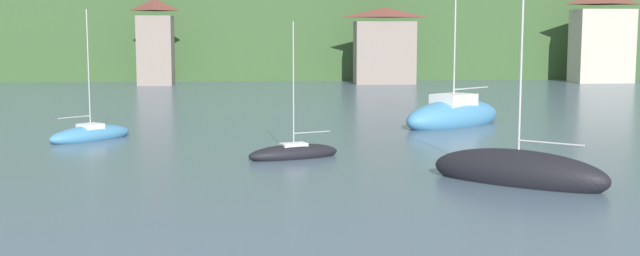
{
  "coord_description": "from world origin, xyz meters",
  "views": [
    {
      "loc": [
        -2.03,
        17.55,
        5.82
      ],
      "look_at": [
        0.0,
        41.45,
        2.92
      ],
      "focal_mm": 43.69,
      "sensor_mm": 36.0,
      "label": 1
    }
  ],
  "objects_px": {
    "shore_building_central": "(385,47)",
    "sailboat_far_7": "(294,153)",
    "sailboat_far_9": "(453,116)",
    "sailboat_mid_3": "(518,173)",
    "shore_building_westcentral": "(156,43)",
    "shore_building_eastcentral": "(602,39)",
    "sailboat_far_8": "(91,135)"
  },
  "relations": [
    {
      "from": "shore_building_eastcentral",
      "to": "sailboat_far_9",
      "type": "xyz_separation_m",
      "value": [
        -29.02,
        -42.16,
        -4.62
      ]
    },
    {
      "from": "shore_building_eastcentral",
      "to": "shore_building_central",
      "type": "bearing_deg",
      "value": -179.19
    },
    {
      "from": "shore_building_central",
      "to": "sailboat_far_7",
      "type": "xyz_separation_m",
      "value": [
        -13.42,
        -54.1,
        -4.1
      ]
    },
    {
      "from": "sailboat_far_9",
      "to": "sailboat_far_8",
      "type": "bearing_deg",
      "value": -23.93
    },
    {
      "from": "sailboat_far_9",
      "to": "shore_building_westcentral",
      "type": "bearing_deg",
      "value": -97.36
    },
    {
      "from": "sailboat_mid_3",
      "to": "sailboat_far_9",
      "type": "bearing_deg",
      "value": -56.08
    },
    {
      "from": "shore_building_central",
      "to": "sailboat_far_7",
      "type": "bearing_deg",
      "value": -103.94
    },
    {
      "from": "sailboat_far_9",
      "to": "sailboat_mid_3",
      "type": "bearing_deg",
      "value": 45.94
    },
    {
      "from": "sailboat_far_7",
      "to": "shore_building_central",
      "type": "bearing_deg",
      "value": -124.69
    },
    {
      "from": "shore_building_eastcentral",
      "to": "sailboat_far_8",
      "type": "height_order",
      "value": "shore_building_eastcentral"
    },
    {
      "from": "shore_building_westcentral",
      "to": "sailboat_far_9",
      "type": "xyz_separation_m",
      "value": [
        23.89,
        -42.14,
        -4.17
      ]
    },
    {
      "from": "sailboat_mid_3",
      "to": "sailboat_far_7",
      "type": "relative_size",
      "value": 1.19
    },
    {
      "from": "shore_building_central",
      "to": "shore_building_eastcentral",
      "type": "bearing_deg",
      "value": 0.81
    },
    {
      "from": "shore_building_westcentral",
      "to": "sailboat_far_7",
      "type": "xyz_separation_m",
      "value": [
        13.03,
        -54.45,
        -4.55
      ]
    },
    {
      "from": "shore_building_westcentral",
      "to": "sailboat_far_8",
      "type": "height_order",
      "value": "shore_building_westcentral"
    },
    {
      "from": "shore_building_central",
      "to": "sailboat_far_9",
      "type": "bearing_deg",
      "value": -93.51
    },
    {
      "from": "shore_building_westcentral",
      "to": "shore_building_eastcentral",
      "type": "bearing_deg",
      "value": 0.02
    },
    {
      "from": "shore_building_westcentral",
      "to": "shore_building_eastcentral",
      "type": "relative_size",
      "value": 0.91
    },
    {
      "from": "shore_building_eastcentral",
      "to": "sailboat_mid_3",
      "type": "relative_size",
      "value": 1.36
    },
    {
      "from": "shore_building_central",
      "to": "sailboat_far_8",
      "type": "relative_size",
      "value": 1.19
    },
    {
      "from": "shore_building_eastcentral",
      "to": "sailboat_far_8",
      "type": "relative_size",
      "value": 1.44
    },
    {
      "from": "sailboat_far_8",
      "to": "sailboat_far_9",
      "type": "xyz_separation_m",
      "value": [
        21.74,
        5.01,
        0.32
      ]
    },
    {
      "from": "shore_building_central",
      "to": "sailboat_far_8",
      "type": "bearing_deg",
      "value": -117.44
    },
    {
      "from": "shore_building_eastcentral",
      "to": "sailboat_far_8",
      "type": "bearing_deg",
      "value": -137.1
    },
    {
      "from": "sailboat_far_7",
      "to": "sailboat_mid_3",
      "type": "bearing_deg",
      "value": 119.49
    },
    {
      "from": "sailboat_far_7",
      "to": "sailboat_far_9",
      "type": "bearing_deg",
      "value": -152.16
    },
    {
      "from": "shore_building_westcentral",
      "to": "shore_building_central",
      "type": "bearing_deg",
      "value": -0.77
    },
    {
      "from": "sailboat_far_7",
      "to": "shore_building_westcentral",
      "type": "bearing_deg",
      "value": -97.29
    },
    {
      "from": "shore_building_westcentral",
      "to": "sailboat_far_9",
      "type": "relative_size",
      "value": 0.86
    },
    {
      "from": "shore_building_westcentral",
      "to": "sailboat_far_9",
      "type": "height_order",
      "value": "sailboat_far_9"
    },
    {
      "from": "shore_building_central",
      "to": "sailboat_far_9",
      "type": "xyz_separation_m",
      "value": [
        -2.56,
        -41.78,
        -3.72
      ]
    },
    {
      "from": "sailboat_far_7",
      "to": "sailboat_far_9",
      "type": "distance_m",
      "value": 16.43
    }
  ]
}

